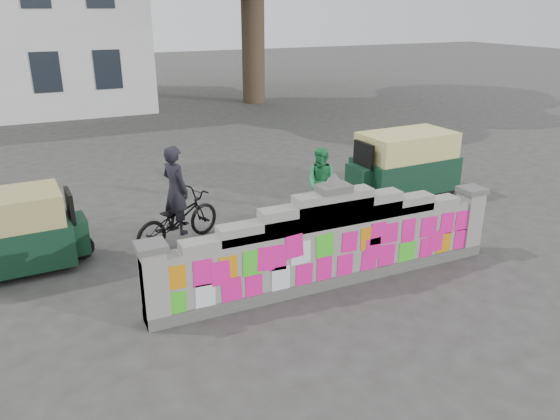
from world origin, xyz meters
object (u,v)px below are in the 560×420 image
Objects in this scene: cyclist_bike at (178,219)px; cyclist_rider at (176,202)px; pedestrian at (322,183)px; rickshaw_left at (6,233)px; rickshaw_right at (403,163)px.

cyclist_rider is at bearing -0.00° from cyclist_bike.
rickshaw_left is at bearing -133.91° from pedestrian.
pedestrian is at bearing -111.49° from cyclist_rider.
rickshaw_right is (5.89, 0.53, 0.31)m from cyclist_bike.
rickshaw_right is at bearing 0.55° from rickshaw_left.
pedestrian is 0.54× the size of rickshaw_right.
cyclist_bike is 3.38m from pedestrian.
rickshaw_left is (-3.07, 0.04, 0.24)m from cyclist_bike.
pedestrian is 2.56m from rickshaw_right.
cyclist_bike is at bearing 2.82° from rickshaw_right.
rickshaw_left is (-3.07, 0.04, -0.13)m from cyclist_rider.
cyclist_bike is 1.26× the size of pedestrian.
rickshaw_right is at bearing -108.52° from cyclist_bike.
rickshaw_left is at bearing 65.68° from cyclist_bike.
rickshaw_left is 0.91× the size of rickshaw_right.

